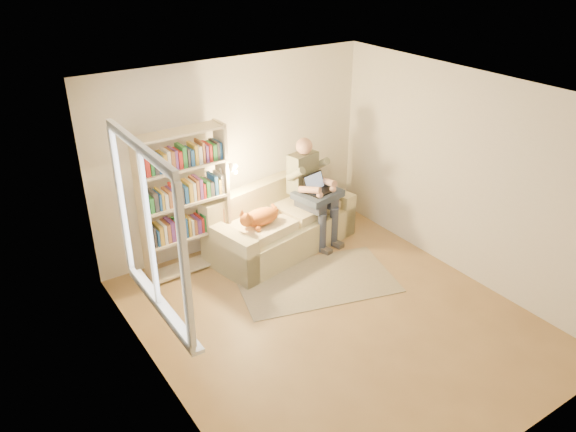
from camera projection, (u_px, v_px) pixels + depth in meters
floor at (333, 318)px, 6.48m from camera, size 4.50×4.50×0.00m
ceiling at (344, 97)px, 5.30m from camera, size 4.00×4.50×0.02m
wall_left at (158, 277)px, 4.90m from camera, size 0.02×4.50×2.60m
wall_right at (466, 177)px, 6.88m from camera, size 0.02×4.50×2.60m
wall_back at (234, 155)px, 7.55m from camera, size 4.00×0.02×2.60m
wall_front at (524, 333)px, 4.23m from camera, size 4.00×0.02×2.60m
window at (154, 258)px, 5.04m from camera, size 0.12×1.52×1.69m
sofa at (279, 226)px, 7.82m from camera, size 2.24×1.33×0.89m
person at (310, 186)px, 7.76m from camera, size 0.53×0.72×1.51m
cat at (258, 218)px, 7.24m from camera, size 0.73×0.37×0.28m
blanket at (319, 194)px, 7.72m from camera, size 0.68×0.59×0.09m
laptop at (318, 187)px, 7.68m from camera, size 0.41×0.36×0.31m
bookshelf at (185, 196)px, 6.95m from camera, size 1.28×0.35×1.92m
rug at (316, 280)px, 7.17m from camera, size 2.20×1.64×0.01m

